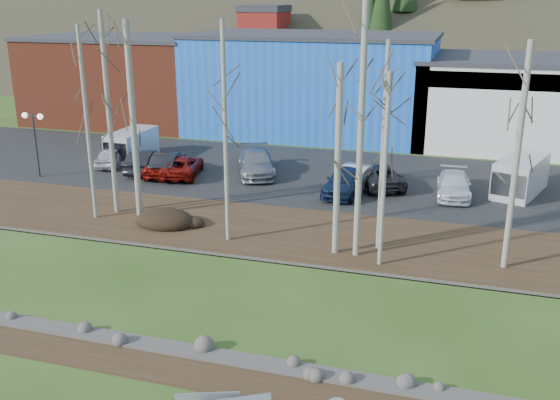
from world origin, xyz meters
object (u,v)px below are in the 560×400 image
(van_white, at_px, (520,177))
(car_5, at_px, (359,175))
(car_2, at_px, (182,166))
(car_3, at_px, (256,163))
(car_6, at_px, (377,175))
(street_lamp, at_px, (34,127))
(car_4, at_px, (345,181))
(car_7, at_px, (454,185))
(car_8, at_px, (167,165))
(van_grey, at_px, (131,145))
(car_9, at_px, (144,161))
(car_1, at_px, (168,163))
(car_0, at_px, (112,156))

(van_white, bearing_deg, car_5, -152.67)
(car_2, distance_m, car_5, 11.44)
(car_3, bearing_deg, car_6, -24.55)
(street_lamp, distance_m, car_4, 19.85)
(car_4, relative_size, van_white, 0.89)
(car_7, xyz_separation_m, car_8, (-18.09, -0.65, -0.01))
(street_lamp, xyz_separation_m, van_grey, (3.29, 5.90, -2.26))
(van_grey, bearing_deg, car_3, -7.52)
(car_2, relative_size, van_white, 0.89)
(car_2, bearing_deg, car_7, 169.43)
(car_3, bearing_deg, car_7, -26.89)
(street_lamp, relative_size, car_4, 0.88)
(car_8, relative_size, car_9, 1.05)
(car_1, bearing_deg, car_8, 81.41)
(car_4, bearing_deg, van_white, 22.19)
(car_5, relative_size, car_8, 0.98)
(car_0, bearing_deg, car_8, 156.18)
(car_0, distance_m, car_3, 10.21)
(street_lamp, distance_m, car_6, 21.73)
(car_1, height_order, car_9, same)
(car_3, xyz_separation_m, van_white, (16.13, 0.45, 0.28))
(car_6, bearing_deg, car_1, -21.41)
(van_white, bearing_deg, car_0, -158.56)
(car_2, xyz_separation_m, car_3, (4.50, 1.69, 0.13))
(car_4, height_order, car_5, car_4)
(car_8, height_order, car_9, car_9)
(car_2, height_order, van_grey, van_grey)
(car_6, bearing_deg, car_8, -20.58)
(car_2, bearing_deg, van_white, 173.16)
(car_1, bearing_deg, car_5, 169.72)
(car_6, bearing_deg, car_0, -24.95)
(car_0, distance_m, car_2, 5.76)
(car_0, height_order, car_9, car_9)
(car_6, xyz_separation_m, car_8, (-13.54, -1.36, -0.05))
(car_2, height_order, car_5, car_5)
(car_0, relative_size, car_2, 0.81)
(car_9, bearing_deg, van_grey, -59.86)
(car_6, bearing_deg, car_3, -28.68)
(car_4, distance_m, car_5, 1.69)
(van_white, bearing_deg, car_9, -156.46)
(street_lamp, distance_m, car_7, 26.07)
(car_4, height_order, van_grey, van_grey)
(car_4, bearing_deg, car_2, -179.20)
(car_5, distance_m, van_grey, 16.98)
(car_0, xyz_separation_m, car_9, (2.84, -0.73, 0.08))
(car_0, distance_m, van_white, 26.34)
(car_4, bearing_deg, car_0, 179.12)
(car_5, bearing_deg, car_0, 11.69)
(car_8, bearing_deg, car_7, 169.30)
(car_0, relative_size, car_5, 0.83)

